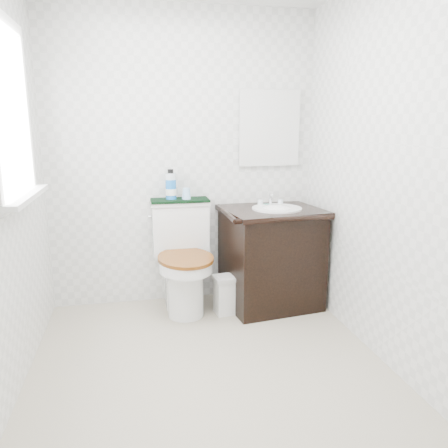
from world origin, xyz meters
name	(u,v)px	position (x,y,z in m)	size (l,w,h in m)	color
floor	(211,370)	(0.00, 0.00, 0.00)	(2.40, 2.40, 0.00)	#BBB197
wall_back	(184,160)	(0.00, 1.20, 1.20)	(2.40, 2.40, 0.00)	silver
wall_front	(280,222)	(0.00, -1.20, 1.20)	(2.40, 2.40, 0.00)	silver
wall_right	(387,172)	(1.10, 0.00, 1.20)	(2.40, 2.40, 0.00)	silver
window	(8,112)	(-1.07, 0.25, 1.55)	(0.02, 0.70, 0.90)	white
mirror	(269,128)	(0.72, 1.18, 1.45)	(0.50, 0.02, 0.60)	silver
toilet	(183,264)	(-0.05, 0.96, 0.38)	(0.48, 0.66, 0.87)	white
vanity	(271,254)	(0.67, 0.90, 0.43)	(0.83, 0.74, 0.92)	black
trash_bin	(227,294)	(0.28, 0.80, 0.16)	(0.24, 0.20, 0.31)	white
towel	(180,200)	(-0.05, 1.09, 0.88)	(0.47, 0.22, 0.02)	black
mouthwash_bottle	(171,186)	(-0.12, 1.11, 1.00)	(0.08, 0.08, 0.24)	blue
cup	(186,194)	(0.00, 1.08, 0.94)	(0.07, 0.07, 0.09)	#96CAF6
soap_bar	(266,204)	(0.67, 1.04, 0.83)	(0.07, 0.04, 0.02)	#187468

